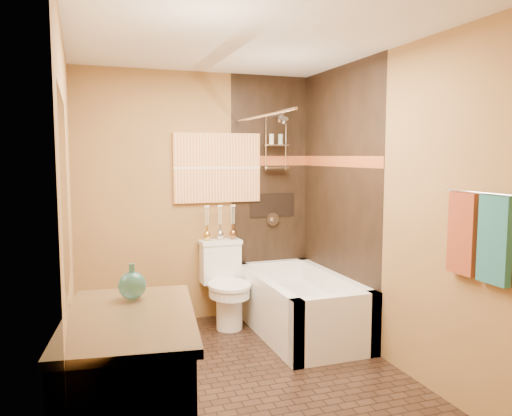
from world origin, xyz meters
name	(u,v)px	position (x,y,z in m)	size (l,w,h in m)	color
floor	(244,378)	(0.00, 0.00, 0.00)	(3.00, 3.00, 0.00)	black
wall_left	(69,221)	(-1.20, 0.00, 1.25)	(0.02, 3.00, 2.50)	olive
wall_right	(385,208)	(1.20, 0.00, 1.25)	(0.02, 3.00, 2.50)	olive
wall_back	(198,198)	(0.00, 1.50, 1.25)	(2.40, 0.02, 2.50)	olive
wall_front	(348,251)	(0.00, -1.50, 1.25)	(2.40, 0.02, 2.50)	olive
ceiling	(244,38)	(0.00, 0.00, 2.50)	(3.00, 3.00, 0.00)	silver
alcove_tile_back	(270,196)	(0.78, 1.49, 1.25)	(0.85, 0.01, 2.50)	black
alcove_tile_right	(338,200)	(1.19, 0.75, 1.25)	(0.01, 1.50, 2.50)	black
mosaic_band_back	(270,161)	(0.78, 1.48, 1.62)	(0.85, 0.01, 0.10)	maroon
mosaic_band_right	(338,161)	(1.18, 0.75, 1.62)	(0.01, 1.50, 0.10)	maroon
alcove_niche	(272,205)	(0.80, 1.48, 1.15)	(0.50, 0.01, 0.25)	black
shower_fixtures	(276,156)	(0.80, 1.38, 1.67)	(0.24, 0.33, 1.16)	silver
curtain_rod	(260,116)	(0.40, 0.75, 2.02)	(0.03, 0.03, 1.55)	silver
towel_bar	(479,193)	(1.15, -1.05, 1.45)	(0.02, 0.02, 0.55)	silver
towel_teal	(495,240)	(1.16, -1.18, 1.18)	(0.05, 0.22, 0.52)	#1C605A
towel_rust	(463,234)	(1.16, -0.92, 1.18)	(0.05, 0.22, 0.52)	maroon
sunset_painting	(217,168)	(0.20, 1.48, 1.55)	(0.90, 0.04, 0.70)	orange
vanity_mirror	(65,194)	(-1.19, -1.00, 1.50)	(0.01, 1.00, 0.90)	white
bathtub	(300,310)	(0.80, 0.75, 0.22)	(0.80, 1.50, 0.55)	white
toilet	(226,284)	(0.20, 1.20, 0.42)	(0.42, 0.62, 0.82)	white
vanity	(130,403)	(-0.92, -1.00, 0.45)	(0.76, 1.09, 0.90)	black
teal_bottle	(132,281)	(-0.87, -0.73, 1.00)	(0.15, 0.15, 0.24)	#22685D
bud_vases	(220,222)	(0.20, 1.39, 1.01)	(0.35, 0.07, 0.34)	gold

